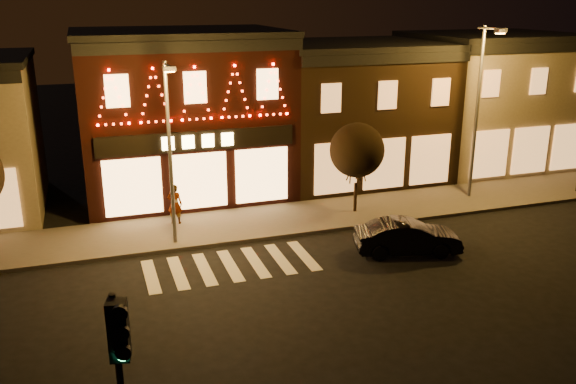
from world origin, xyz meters
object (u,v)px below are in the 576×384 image
streetlamp_mid (170,141)px  dark_sedan (408,237)px  traffic_signal_near (121,371)px  pedestrian (175,204)px

streetlamp_mid → dark_sedan: size_ratio=1.77×
traffic_signal_near → streetlamp_mid: streetlamp_mid is taller
traffic_signal_near → streetlamp_mid: 14.11m
streetlamp_mid → pedestrian: bearing=80.1°
dark_sedan → pedestrian: (-8.32, 5.98, 0.36)m
dark_sedan → pedestrian: 10.25m
dark_sedan → pedestrian: pedestrian is taller
traffic_signal_near → pedestrian: size_ratio=2.70×
traffic_signal_near → streetlamp_mid: (2.86, 13.79, 0.90)m
streetlamp_mid → pedestrian: streetlamp_mid is taller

